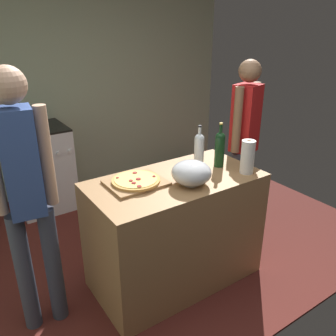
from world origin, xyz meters
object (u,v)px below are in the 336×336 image
at_px(stove, 42,168).
at_px(person_in_stripes, 26,192).
at_px(wine_bottle_green, 220,148).
at_px(paper_towel_roll, 248,157).
at_px(wine_bottle_clear, 199,149).
at_px(mixing_bowl, 191,173).
at_px(person_in_red, 244,137).
at_px(pizza, 136,180).

distance_m(stove, person_in_stripes, 1.83).
bearing_deg(wine_bottle_green, person_in_stripes, 174.86).
bearing_deg(paper_towel_roll, wine_bottle_green, 111.15).
height_order(wine_bottle_green, person_in_stripes, person_in_stripes).
xyz_separation_m(wine_bottle_clear, wine_bottle_green, (0.15, -0.07, 0.00)).
relative_size(mixing_bowl, wine_bottle_green, 0.80).
bearing_deg(stove, person_in_stripes, -106.37).
distance_m(paper_towel_roll, wine_bottle_clear, 0.37).
bearing_deg(wine_bottle_clear, paper_towel_roll, -49.96).
bearing_deg(person_in_stripes, person_in_red, 4.32).
bearing_deg(wine_bottle_clear, wine_bottle_green, -23.02).
bearing_deg(stove, pizza, -82.37).
height_order(pizza, stove, stove).
xyz_separation_m(paper_towel_roll, person_in_red, (0.48, 0.50, -0.06)).
bearing_deg(person_in_stripes, pizza, -4.37).
distance_m(wine_bottle_clear, person_in_red, 0.75).
relative_size(paper_towel_roll, wine_bottle_clear, 0.76).
bearing_deg(wine_bottle_clear, person_in_stripes, 177.16).
bearing_deg(mixing_bowl, stove, 105.91).
distance_m(paper_towel_roll, person_in_red, 0.69).
xyz_separation_m(pizza, wine_bottle_green, (0.71, -0.07, 0.12)).
bearing_deg(paper_towel_roll, person_in_stripes, 167.13).
xyz_separation_m(paper_towel_roll, wine_bottle_green, (-0.08, 0.22, 0.03)).
bearing_deg(person_in_stripes, wine_bottle_green, -5.14).
height_order(wine_bottle_clear, wine_bottle_green, wine_bottle_green).
height_order(pizza, mixing_bowl, mixing_bowl).
bearing_deg(mixing_bowl, wine_bottle_clear, 41.84).
bearing_deg(stove, mixing_bowl, -74.09).
xyz_separation_m(paper_towel_roll, stove, (-1.03, 2.02, -0.55)).
bearing_deg(stove, wine_bottle_clear, -65.56).
relative_size(paper_towel_roll, stove, 0.27).
bearing_deg(pizza, mixing_bowl, -34.00).
bearing_deg(mixing_bowl, person_in_stripes, 165.36).
bearing_deg(paper_towel_roll, pizza, 159.87).
distance_m(paper_towel_roll, person_in_stripes, 1.56).
height_order(pizza, wine_bottle_clear, wine_bottle_clear).
bearing_deg(wine_bottle_clear, pizza, 179.14).
bearing_deg(wine_bottle_clear, mixing_bowl, -138.16).
bearing_deg(wine_bottle_green, paper_towel_roll, -68.85).
distance_m(person_in_stripes, person_in_red, 2.00).
height_order(paper_towel_roll, wine_bottle_clear, wine_bottle_clear).
height_order(wine_bottle_clear, stove, wine_bottle_clear).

